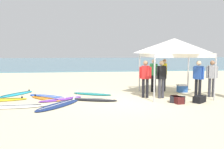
% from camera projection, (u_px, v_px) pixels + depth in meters
% --- Properties ---
extents(ground_plane, '(80.00, 80.00, 0.00)m').
position_uv_depth(ground_plane, '(128.00, 102.00, 10.35)').
color(ground_plane, beige).
extents(sea, '(80.00, 36.00, 0.10)m').
position_uv_depth(sea, '(94.00, 62.00, 41.42)').
color(sea, '#568499').
rests_on(sea, ground).
extents(canopy_tent, '(2.83, 2.83, 2.75)m').
position_uv_depth(canopy_tent, '(174.00, 46.00, 11.55)').
color(canopy_tent, '#B7B7BC').
rests_on(canopy_tent, ground).
extents(surfboard_blue, '(2.28, 1.89, 0.19)m').
position_uv_depth(surfboard_blue, '(49.00, 97.00, 11.25)').
color(surfboard_blue, blue).
rests_on(surfboard_blue, ground).
extents(surfboard_white, '(2.52, 0.78, 0.19)m').
position_uv_depth(surfboard_white, '(13.00, 106.00, 9.35)').
color(surfboard_white, white).
rests_on(surfboard_white, ground).
extents(surfboard_navy, '(1.94, 2.36, 0.19)m').
position_uv_depth(surfboard_navy, '(58.00, 105.00, 9.59)').
color(surfboard_navy, navy).
rests_on(surfboard_navy, ground).
extents(surfboard_cyan, '(1.61, 1.96, 0.19)m').
position_uv_depth(surfboard_cyan, '(16.00, 94.00, 11.91)').
color(surfboard_cyan, '#23B2CC').
rests_on(surfboard_cyan, ground).
extents(surfboard_teal, '(2.04, 1.35, 0.19)m').
position_uv_depth(surfboard_teal, '(92.00, 94.00, 11.98)').
color(surfboard_teal, '#19847F').
rests_on(surfboard_teal, ground).
extents(surfboard_black, '(2.19, 1.20, 0.19)m').
position_uv_depth(surfboard_black, '(93.00, 100.00, 10.61)').
color(surfboard_black, black).
rests_on(surfboard_black, ground).
extents(surfboard_orange, '(1.70, 1.58, 0.19)m').
position_uv_depth(surfboard_orange, '(46.00, 98.00, 10.87)').
color(surfboard_orange, orange).
rests_on(surfboard_orange, ground).
extents(surfboard_purple, '(2.03, 1.46, 0.19)m').
position_uv_depth(surfboard_purple, '(61.00, 99.00, 10.72)').
color(surfboard_purple, purple).
rests_on(surfboard_purple, ground).
extents(person_grey, '(0.55, 0.26, 1.71)m').
position_uv_depth(person_grey, '(212.00, 76.00, 11.28)').
color(person_grey, '#383842').
rests_on(person_grey, ground).
extents(person_blue, '(0.38, 0.47, 1.71)m').
position_uv_depth(person_blue, '(198.00, 77.00, 10.96)').
color(person_blue, black).
rests_on(person_blue, ground).
extents(person_green, '(0.35, 0.51, 1.71)m').
position_uv_depth(person_green, '(154.00, 73.00, 12.59)').
color(person_green, black).
rests_on(person_green, ground).
extents(person_red, '(0.53, 0.32, 1.71)m').
position_uv_depth(person_red, '(145.00, 76.00, 11.10)').
color(person_red, black).
rests_on(person_red, ground).
extents(person_black, '(0.53, 0.32, 1.71)m').
position_uv_depth(person_black, '(161.00, 77.00, 11.00)').
color(person_black, '#383842').
rests_on(person_black, ground).
extents(person_yellow, '(0.37, 0.49, 1.71)m').
position_uv_depth(person_yellow, '(164.00, 73.00, 12.88)').
color(person_yellow, black).
rests_on(person_yellow, ground).
extents(gear_bag_near_tent, '(0.68, 0.56, 0.28)m').
position_uv_depth(gear_bag_near_tent, '(178.00, 100.00, 10.12)').
color(gear_bag_near_tent, '#232328').
rests_on(gear_bag_near_tent, ground).
extents(gear_bag_by_pole, '(0.67, 0.62, 0.28)m').
position_uv_depth(gear_bag_by_pole, '(199.00, 99.00, 10.19)').
color(gear_bag_by_pole, black).
rests_on(gear_bag_by_pole, ground).
extents(gear_bag_on_sand, '(0.43, 0.65, 0.28)m').
position_uv_depth(gear_bag_on_sand, '(177.00, 100.00, 10.08)').
color(gear_bag_on_sand, '#4C1919').
rests_on(gear_bag_on_sand, ground).
extents(cooler_box, '(0.50, 0.36, 0.39)m').
position_uv_depth(cooler_box, '(182.00, 88.00, 12.66)').
color(cooler_box, '#2D60B7').
rests_on(cooler_box, ground).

